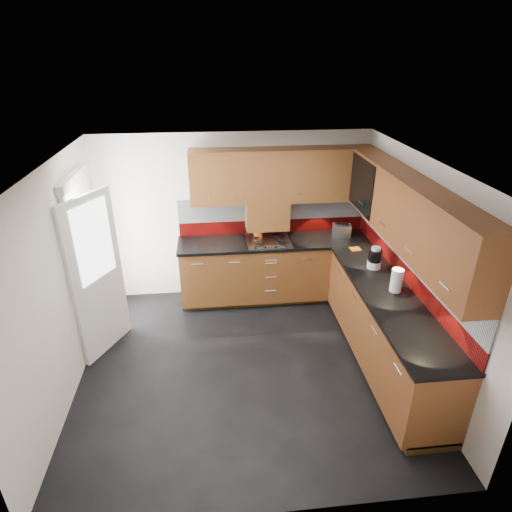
{
  "coord_description": "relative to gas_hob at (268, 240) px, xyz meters",
  "views": [
    {
      "loc": [
        -0.32,
        -3.96,
        3.41
      ],
      "look_at": [
        0.19,
        0.65,
        1.13
      ],
      "focal_mm": 30.0,
      "sensor_mm": 36.0,
      "label": 1
    }
  ],
  "objects": [
    {
      "name": "room",
      "position": [
        -0.45,
        -1.47,
        0.54
      ],
      "size": [
        4.0,
        3.8,
        2.64
      ],
      "color": "black"
    },
    {
      "name": "base_cabinets",
      "position": [
        0.62,
        -0.75,
        -0.52
      ],
      "size": [
        2.7,
        3.2,
        0.95
      ],
      "color": "#5F2D15",
      "rests_on": "room"
    },
    {
      "name": "countertop",
      "position": [
        0.6,
        -0.77,
        -0.04
      ],
      "size": [
        2.72,
        3.22,
        0.04
      ],
      "color": "black",
      "rests_on": "base_cabinets"
    },
    {
      "name": "backsplash",
      "position": [
        0.83,
        -0.54,
        0.25
      ],
      "size": [
        2.7,
        3.2,
        0.54
      ],
      "color": "#690A09",
      "rests_on": "countertop"
    },
    {
      "name": "upper_cabinets",
      "position": [
        0.78,
        -0.69,
        0.88
      ],
      "size": [
        2.5,
        3.2,
        0.72
      ],
      "color": "#5F2D15",
      "rests_on": "room"
    },
    {
      "name": "extractor_hood",
      "position": [
        -0.0,
        0.17,
        0.32
      ],
      "size": [
        0.6,
        0.33,
        0.4
      ],
      "primitive_type": "cube",
      "color": "#5F2D15",
      "rests_on": "room"
    },
    {
      "name": "glass_cabinet",
      "position": [
        1.26,
        -0.4,
        0.91
      ],
      "size": [
        0.32,
        0.8,
        0.66
      ],
      "color": "black",
      "rests_on": "room"
    },
    {
      "name": "back_door",
      "position": [
        -2.23,
        -0.72,
        0.08
      ],
      "size": [
        0.42,
        1.19,
        2.04
      ],
      "color": "white",
      "rests_on": "room"
    },
    {
      "name": "gas_hob",
      "position": [
        0.0,
        0.0,
        0.0
      ],
      "size": [
        0.61,
        0.53,
        0.05
      ],
      "color": "silver",
      "rests_on": "countertop"
    },
    {
      "name": "utensil_pot",
      "position": [
        -0.13,
        0.15,
        0.09
      ],
      "size": [
        0.13,
        0.13,
        0.46
      ],
      "color": "#CF4D13",
      "rests_on": "countertop"
    },
    {
      "name": "toaster",
      "position": [
        1.07,
        0.07,
        0.08
      ],
      "size": [
        0.29,
        0.21,
        0.19
      ],
      "color": "silver",
      "rests_on": "countertop"
    },
    {
      "name": "food_processor",
      "position": [
        1.19,
        -0.93,
        0.11
      ],
      "size": [
        0.17,
        0.17,
        0.28
      ],
      "color": "white",
      "rests_on": "countertop"
    },
    {
      "name": "paper_towel",
      "position": [
        1.23,
        -1.49,
        0.12
      ],
      "size": [
        0.16,
        0.16,
        0.27
      ],
      "primitive_type": "cylinder",
      "rotation": [
        0.0,
        0.0,
        0.29
      ],
      "color": "white",
      "rests_on": "countertop"
    },
    {
      "name": "orange_cloth",
      "position": [
        1.13,
        -0.39,
        -0.01
      ],
      "size": [
        0.15,
        0.13,
        0.01
      ],
      "primitive_type": "cube",
      "rotation": [
        0.0,
        0.0,
        0.1
      ],
      "color": "orange",
      "rests_on": "countertop"
    }
  ]
}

